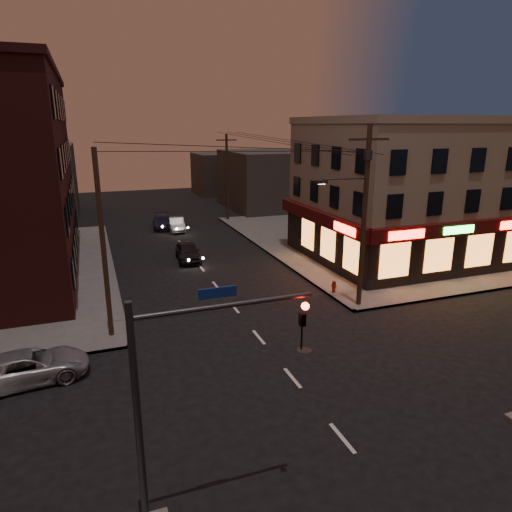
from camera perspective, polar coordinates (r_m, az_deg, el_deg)
name	(u,v)px	position (r m, az deg, el deg)	size (l,w,h in m)	color
ground	(293,378)	(19.56, 4.59, -14.97)	(120.00, 120.00, 0.00)	black
sidewalk_ne	(385,238)	(43.59, 15.84, 2.20)	(24.00, 28.00, 0.15)	#514F4C
pizza_building	(411,189)	(37.06, 18.86, 7.90)	(15.85, 12.85, 10.50)	gray
bg_building_ne_a	(269,180)	(57.60, 1.63, 9.52)	(10.00, 12.00, 7.00)	#3F3D3A
bg_building_nw	(33,181)	(57.79, -26.07, 8.43)	(9.00, 10.00, 8.00)	#3F3D3A
bg_building_ne_b	(222,173)	(70.20, -4.21, 10.25)	(8.00, 8.00, 6.00)	#3F3D3A
utility_pole_main	(363,208)	(25.49, 13.22, 5.91)	(4.20, 0.44, 10.00)	#382619
utility_pole_far	(227,178)	(49.49, -3.63, 9.75)	(0.26, 0.26, 9.00)	#382619
utility_pole_west	(103,246)	(22.34, -18.55, 1.18)	(0.24, 0.24, 9.00)	#382619
traffic_signal	(180,384)	(11.36, -9.43, -15.55)	(4.49, 0.32, 6.47)	#333538
suv_cross	(28,367)	(21.12, -26.57, -12.28)	(2.15, 4.66, 1.29)	gray
sedan_near	(188,251)	(35.40, -8.53, 0.56)	(1.68, 4.18, 1.42)	black
sedan_mid	(177,224)	(45.71, -9.90, 3.94)	(1.38, 3.96, 1.31)	slate
sedan_far	(162,222)	(47.08, -11.66, 4.19)	(1.81, 4.46, 1.29)	#1A1A34
fire_hydrant	(334,286)	(28.44, 9.72, -3.69)	(0.35, 0.35, 0.77)	maroon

